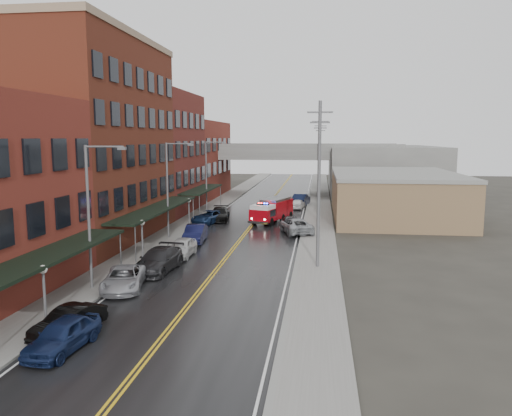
{
  "coord_description": "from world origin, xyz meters",
  "views": [
    {
      "loc": [
        7.29,
        -20.69,
        9.42
      ],
      "look_at": [
        1.45,
        24.56,
        3.0
      ],
      "focal_mm": 35.0,
      "sensor_mm": 36.0,
      "label": 1
    }
  ],
  "objects": [
    {
      "name": "overpass",
      "position": [
        0.0,
        62.0,
        5.99
      ],
      "size": [
        40.0,
        10.0,
        7.5
      ],
      "color": "slate",
      "rests_on": "ground"
    },
    {
      "name": "street_lamp_0",
      "position": [
        -6.55,
        8.0,
        5.19
      ],
      "size": [
        2.64,
        0.22,
        9.0
      ],
      "color": "#59595B",
      "rests_on": "ground"
    },
    {
      "name": "utility_pole_0",
      "position": [
        7.2,
        15.0,
        6.31
      ],
      "size": [
        1.8,
        0.24,
        12.0
      ],
      "color": "#59595B",
      "rests_on": "ground"
    },
    {
      "name": "parked_car_left_7",
      "position": [
        -4.11,
        34.8,
        0.75
      ],
      "size": [
        2.67,
        5.4,
        1.51
      ],
      "primitive_type": "imported",
      "rotation": [
        0.0,
        0.0,
        0.11
      ],
      "color": "black",
      "rests_on": "ground"
    },
    {
      "name": "parked_car_left_3",
      "position": [
        -4.02,
        12.64,
        0.81
      ],
      "size": [
        2.68,
        5.76,
        1.63
      ],
      "primitive_type": "imported",
      "rotation": [
        0.0,
        0.0,
        -0.07
      ],
      "color": "black",
      "rests_on": "ground"
    },
    {
      "name": "parked_car_right_0",
      "position": [
        5.0,
        28.2,
        0.77
      ],
      "size": [
        4.03,
        6.01,
        1.53
      ],
      "primitive_type": "imported",
      "rotation": [
        0.0,
        0.0,
        3.44
      ],
      "color": "#92969A",
      "rests_on": "ground"
    },
    {
      "name": "awning_0",
      "position": [
        -7.49,
        4.0,
        2.99
      ],
      "size": [
        2.6,
        16.0,
        3.09
      ],
      "color": "black",
      "rests_on": "ground"
    },
    {
      "name": "curb_right",
      "position": [
        5.65,
        30.0,
        0.07
      ],
      "size": [
        0.3,
        160.0,
        0.15
      ],
      "primitive_type": "cube",
      "color": "gray",
      "rests_on": "ground"
    },
    {
      "name": "awning_2",
      "position": [
        -7.49,
        40.5,
        2.99
      ],
      "size": [
        2.6,
        13.0,
        3.09
      ],
      "color": "black",
      "rests_on": "ground"
    },
    {
      "name": "globe_lamp_0",
      "position": [
        -6.4,
        2.0,
        2.31
      ],
      "size": [
        0.44,
        0.44,
        3.12
      ],
      "color": "#59595B",
      "rests_on": "ground"
    },
    {
      "name": "parked_car_right_2",
      "position": [
        4.39,
        45.64,
        0.67
      ],
      "size": [
        2.07,
        4.1,
        1.34
      ],
      "primitive_type": "imported",
      "rotation": [
        0.0,
        0.0,
        3.01
      ],
      "color": "white",
      "rests_on": "ground"
    },
    {
      "name": "brick_building_c",
      "position": [
        -13.3,
        40.5,
        7.5
      ],
      "size": [
        9.0,
        15.0,
        15.0
      ],
      "primitive_type": "cube",
      "color": "maroon",
      "rests_on": "ground"
    },
    {
      "name": "parked_car_left_4",
      "position": [
        -3.6,
        17.25,
        0.74
      ],
      "size": [
        1.77,
        4.37,
        1.49
      ],
      "primitive_type": "imported",
      "rotation": [
        0.0,
        0.0,
        0.0
      ],
      "color": "silver",
      "rests_on": "ground"
    },
    {
      "name": "right_far_block",
      "position": [
        18.0,
        70.0,
        4.0
      ],
      "size": [
        18.0,
        30.0,
        8.0
      ],
      "primitive_type": "cube",
      "color": "slate",
      "rests_on": "ground"
    },
    {
      "name": "parked_car_left_6",
      "position": [
        -4.93,
        33.1,
        0.7
      ],
      "size": [
        3.86,
        5.51,
        1.4
      ],
      "primitive_type": "imported",
      "rotation": [
        0.0,
        0.0,
        -0.34
      ],
      "color": "#13264A",
      "rests_on": "ground"
    },
    {
      "name": "parked_car_left_2",
      "position": [
        -4.8,
        8.26,
        0.7
      ],
      "size": [
        3.38,
        5.42,
        1.4
      ],
      "primitive_type": "imported",
      "rotation": [
        0.0,
        0.0,
        0.22
      ],
      "color": "#989A9F",
      "rests_on": "ground"
    },
    {
      "name": "globe_lamp_2",
      "position": [
        -6.4,
        30.0,
        2.31
      ],
      "size": [
        0.44,
        0.44,
        3.12
      ],
      "color": "#59595B",
      "rests_on": "ground"
    },
    {
      "name": "utility_pole_1",
      "position": [
        7.2,
        35.0,
        6.31
      ],
      "size": [
        1.8,
        0.24,
        12.0
      ],
      "color": "#59595B",
      "rests_on": "ground"
    },
    {
      "name": "parked_car_right_1",
      "position": [
        4.32,
        30.39,
        0.71
      ],
      "size": [
        2.51,
        5.08,
        1.42
      ],
      "primitive_type": "imported",
      "rotation": [
        0.0,
        0.0,
        3.25
      ],
      "color": "#272729",
      "rests_on": "ground"
    },
    {
      "name": "road",
      "position": [
        0.0,
        30.0,
        0.01
      ],
      "size": [
        11.0,
        160.0,
        0.02
      ],
      "primitive_type": "cube",
      "color": "black",
      "rests_on": "ground"
    },
    {
      "name": "sidewalk_right",
      "position": [
        7.3,
        30.0,
        0.07
      ],
      "size": [
        3.0,
        160.0,
        0.15
      ],
      "primitive_type": "cube",
      "color": "slate",
      "rests_on": "ground"
    },
    {
      "name": "brick_building_far",
      "position": [
        -13.3,
        58.0,
        6.0
      ],
      "size": [
        9.0,
        20.0,
        12.0
      ],
      "primitive_type": "cube",
      "color": "maroon",
      "rests_on": "ground"
    },
    {
      "name": "parked_car_left_1",
      "position": [
        -4.6,
        0.94,
        0.67
      ],
      "size": [
        2.45,
        4.3,
        1.34
      ],
      "primitive_type": "imported",
      "rotation": [
        0.0,
        0.0,
        -0.27
      ],
      "color": "black",
      "rests_on": "ground"
    },
    {
      "name": "brick_building_b",
      "position": [
        -13.3,
        23.0,
        9.0
      ],
      "size": [
        9.0,
        20.0,
        18.0
      ],
      "primitive_type": "cube",
      "color": "#521F15",
      "rests_on": "ground"
    },
    {
      "name": "tan_building",
      "position": [
        16.0,
        40.0,
        2.5
      ],
      "size": [
        14.0,
        22.0,
        5.0
      ],
      "primitive_type": "cube",
      "color": "#906C4D",
      "rests_on": "ground"
    },
    {
      "name": "street_lamp_1",
      "position": [
        -6.55,
        24.0,
        5.19
      ],
      "size": [
        2.64,
        0.22,
        9.0
      ],
      "color": "#59595B",
      "rests_on": "ground"
    },
    {
      "name": "parked_car_left_5",
      "position": [
        -3.9,
        22.8,
        0.79
      ],
      "size": [
        2.03,
        4.9,
        1.58
      ],
      "primitive_type": "imported",
      "rotation": [
        0.0,
        0.0,
        0.08
      ],
      "color": "black",
      "rests_on": "ground"
    },
    {
      "name": "ground",
      "position": [
        0.0,
        0.0,
        0.0
      ],
      "size": [
        220.0,
        220.0,
        0.0
      ],
      "primitive_type": "plane",
      "color": "#2D2B26",
      "rests_on": "ground"
    },
    {
      "name": "street_lamp_2",
      "position": [
        -6.55,
        40.0,
        5.19
      ],
      "size": [
        2.64,
        0.22,
        9.0
      ],
      "color": "#59595B",
      "rests_on": "ground"
    },
    {
      "name": "parked_car_right_3",
      "position": [
        4.69,
        49.08,
        0.84
      ],
      "size": [
        2.53,
        5.28,
        1.67
      ],
      "primitive_type": "imported",
      "rotation": [
        0.0,
        0.0,
        2.99
      ],
      "color": "black",
      "rests_on": "ground"
    },
    {
      "name": "fire_truck",
      "position": [
        1.94,
        34.68,
        1.41
      ],
      "size": [
        4.56,
        7.49,
        2.61
      ],
      "rotation": [
        0.0,
        0.0,
        -0.33
      ],
      "color": "#9E0711",
      "rests_on": "ground"
    },
    {
      "name": "parked_car_left_0",
      "position": [
        -3.95,
        -0.8,
        0.73
      ],
      "size": [
        2.15,
        4.45,
        1.47
      ],
      "primitive_type": "imported",
      "rotation": [
        0.0,
        0.0,
        -0.1
      ],
      "color": "#111E43",
      "rests_on": "ground"
    },
    {
      "name": "awning_1",
      "position": [
        -7.49,
        23.0,
        2.99
      ],
      "size": [
        2.6,
        18.0,
        3.09
      ],
      "color": "black",
      "rests_on": "ground"
    },
    {
      "name": "globe_lamp_1",
      "position": [
        -6.4,
        16.0,
        2.31
      ],
      "size": [
        0.44,
        0.44,
        3.12
      ],
      "color": "#59595B",
      "rests_on": "ground"
    },
    {
      "name": "utility_pole_2",
      "position": [
        7.2,
        55.0,
        6.31
      ],
      "size": [
        1.8,
        0.24,
        12.0
      ],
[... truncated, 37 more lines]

